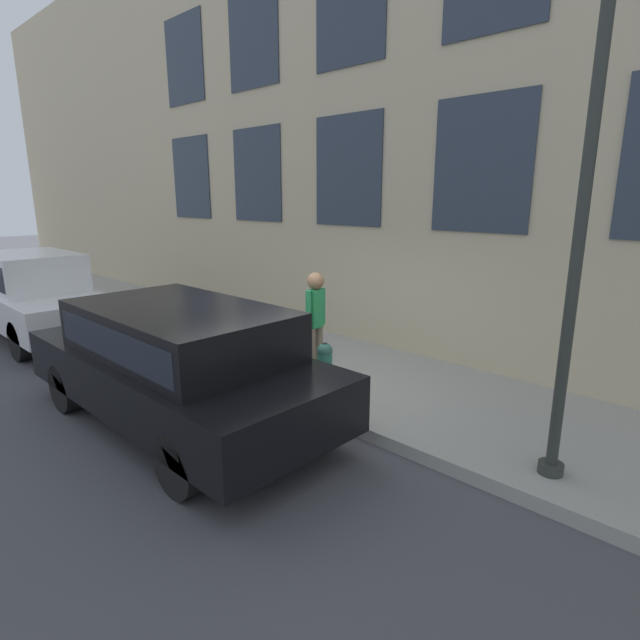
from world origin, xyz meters
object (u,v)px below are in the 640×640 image
fire_hydrant (325,366)px  parked_truck_black_near (178,357)px  parked_car_white_far (34,292)px  person (316,314)px  street_lamp (590,151)px

fire_hydrant → parked_truck_black_near: 2.19m
fire_hydrant → parked_truck_black_near: bearing=155.9°
parked_truck_black_near → parked_car_white_far: (0.16, 6.25, 0.05)m
person → parked_car_white_far: size_ratio=0.34×
street_lamp → parked_truck_black_near: bearing=114.0°
street_lamp → person: bearing=83.7°
fire_hydrant → parked_car_white_far: parked_car_white_far is taller
person → parked_truck_black_near: bearing=116.1°
parked_truck_black_near → street_lamp: 5.31m
parked_car_white_far → fire_hydrant: bearing=-75.8°
parked_car_white_far → person: bearing=-71.6°
person → parked_truck_black_near: size_ratio=0.34×
fire_hydrant → parked_truck_black_near: (-1.96, 0.88, 0.42)m
fire_hydrant → person: size_ratio=0.43×
fire_hydrant → person: bearing=56.0°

